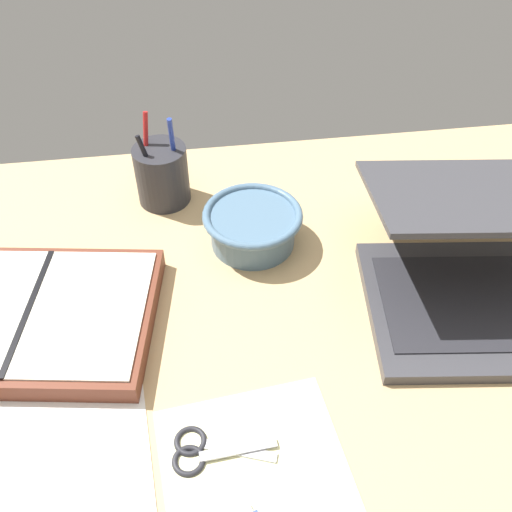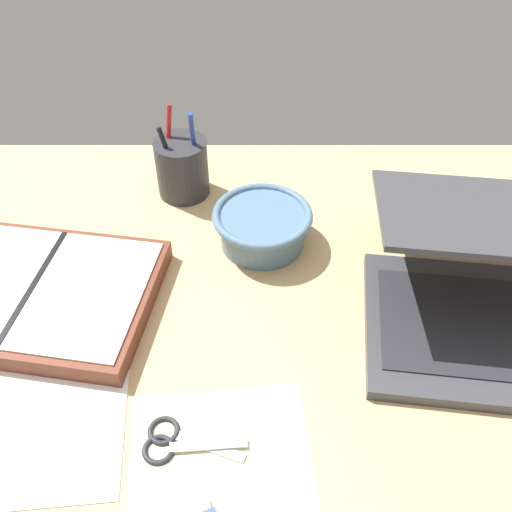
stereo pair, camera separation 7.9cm
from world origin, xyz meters
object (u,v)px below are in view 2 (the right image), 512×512
at_px(bowl, 262,226).
at_px(pen_cup, 182,167).
at_px(planner, 36,293).
at_px(laptop, 485,290).
at_px(scissors, 172,442).

distance_m(bowl, pen_cup, 0.19).
relative_size(bowl, pen_cup, 0.96).
bearing_deg(planner, bowl, 30.53).
distance_m(laptop, bowl, 0.34).
bearing_deg(laptop, pen_cup, 153.71).
height_order(bowl, scissors, bowl).
bearing_deg(pen_cup, planner, -125.85).
distance_m(bowl, scissors, 0.37).
relative_size(bowl, scissors, 1.28).
height_order(bowl, pen_cup, pen_cup).
relative_size(planner, scissors, 2.99).
bearing_deg(pen_cup, scissors, -86.57).
distance_m(pen_cup, planner, 0.32).
distance_m(bowl, planner, 0.35).
xyz_separation_m(bowl, scissors, (-0.11, -0.35, -0.03)).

